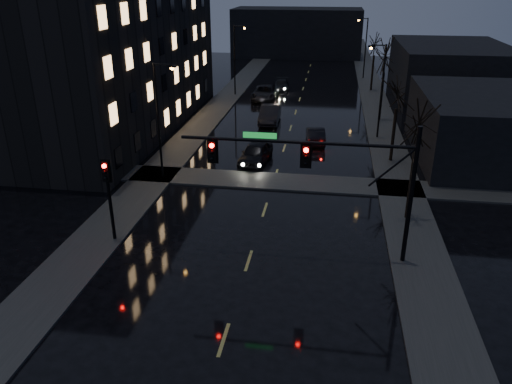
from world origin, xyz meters
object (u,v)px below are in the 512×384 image
at_px(oncoming_car_a, 256,153).
at_px(oncoming_car_d, 282,85).
at_px(oncoming_car_b, 270,114).
at_px(oncoming_car_c, 265,93).
at_px(lead_car, 316,135).

distance_m(oncoming_car_a, oncoming_car_d, 26.55).
distance_m(oncoming_car_a, oncoming_car_b, 11.45).
distance_m(oncoming_car_b, oncoming_car_c, 9.82).
bearing_deg(oncoming_car_d, oncoming_car_a, -92.78).
xyz_separation_m(oncoming_car_b, oncoming_car_d, (-0.43, 15.09, -0.20)).
relative_size(oncoming_car_b, oncoming_car_c, 0.87).
bearing_deg(oncoming_car_a, oncoming_car_d, 98.92).
bearing_deg(oncoming_car_c, oncoming_car_d, 76.90).
relative_size(oncoming_car_d, lead_car, 1.08).
height_order(oncoming_car_b, oncoming_car_c, oncoming_car_b).
xyz_separation_m(oncoming_car_c, lead_car, (6.40, -15.36, -0.13)).
bearing_deg(oncoming_car_c, oncoming_car_b, -79.06).
bearing_deg(lead_car, oncoming_car_d, -82.46).
distance_m(oncoming_car_b, oncoming_car_d, 15.10).
xyz_separation_m(oncoming_car_c, oncoming_car_d, (1.33, 5.43, -0.17)).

